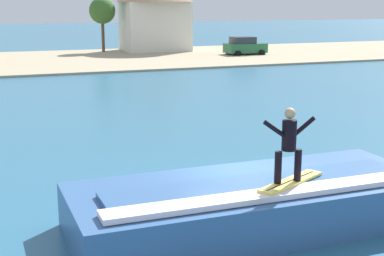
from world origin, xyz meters
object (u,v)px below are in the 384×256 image
(surfer, at_px, (289,141))
(car_far_shore, at_px, (245,46))
(wave_crest, at_px, (253,203))
(surfboard, at_px, (291,182))
(house_gabled_white, at_px, (155,9))
(tree_short_bushy, at_px, (102,11))

(surfer, relative_size, car_far_shore, 0.43)
(wave_crest, distance_m, car_far_shore, 42.78)
(surfboard, xyz_separation_m, house_gabled_white, (11.51, 46.47, 3.15))
(surfboard, bearing_deg, surfer, -154.69)
(wave_crest, bearing_deg, car_far_shore, 63.88)
(wave_crest, xyz_separation_m, house_gabled_white, (12.09, 45.80, 3.81))
(surfboard, bearing_deg, house_gabled_white, 76.09)
(house_gabled_white, bearing_deg, tree_short_bushy, 175.67)
(wave_crest, distance_m, tree_short_bushy, 46.83)
(wave_crest, relative_size, tree_short_bushy, 1.52)
(wave_crest, relative_size, car_far_shore, 2.18)
(tree_short_bushy, bearing_deg, wave_crest, -98.26)
(surfer, bearing_deg, car_far_shore, 64.84)
(car_far_shore, xyz_separation_m, tree_short_bushy, (-12.12, 7.80, 3.28))
(surfer, distance_m, house_gabled_white, 48.01)
(house_gabled_white, bearing_deg, wave_crest, -104.79)
(car_far_shore, bearing_deg, surfboard, -115.04)
(surfboard, bearing_deg, tree_short_bushy, 82.55)
(wave_crest, height_order, car_far_shore, car_far_shore)
(tree_short_bushy, bearing_deg, surfer, -97.59)
(wave_crest, height_order, house_gabled_white, house_gabled_white)
(surfer, bearing_deg, surfboard, 25.31)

